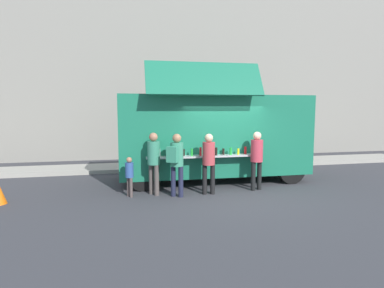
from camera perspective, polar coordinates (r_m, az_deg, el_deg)
The scene contains 10 objects.
ground_plane at distance 9.17m, azimuth 7.34°, elevation -9.04°, with size 60.00×60.00×0.00m, color #38383D.
curb_strip at distance 13.15m, azimuth -16.71°, elevation -4.25°, with size 28.00×1.60×0.15m, color #9E998E.
building_behind at distance 16.93m, azimuth -12.73°, elevation 12.96°, with size 32.00×2.40×8.87m, color gray.
food_truck_main at distance 10.74m, azimuth 3.75°, elevation 1.71°, with size 6.20×2.95×3.78m.
trash_bin at distance 14.51m, azimuth 16.24°, elevation -1.48°, with size 0.60×0.60×1.05m, color #2B6537.
customer_front_ordering at distance 8.99m, azimuth 3.01°, elevation -2.58°, with size 0.36×0.35×1.73m.
customer_mid_with_backpack at distance 8.69m, azimuth -2.84°, elevation -2.64°, with size 0.51×0.56×1.75m.
customer_rear_waiting at distance 8.99m, azimuth -6.89°, elevation -2.49°, with size 0.36×0.36×1.76m.
customer_extra_browsing at distance 9.63m, azimuth 11.52°, elevation -2.01°, with size 0.36×0.36×1.75m.
child_near_queue at distance 8.94m, azimuth -11.14°, elevation -5.15°, with size 0.23×0.23×1.11m.
Camera 1 is at (-3.02, -8.32, 2.40)m, focal length 29.78 mm.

